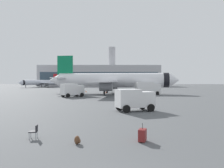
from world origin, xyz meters
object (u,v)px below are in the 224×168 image
object	(u,v)px
cargo_van	(134,99)
rolling_suitcase	(142,135)
safety_cone_outer	(86,91)
traveller_backpack	(77,140)
airplane_at_gate	(112,80)
airplane_taxiing	(41,82)
safety_cone_far	(152,92)
safety_cone_near	(68,95)
service_truck	(72,90)
fuel_truck	(147,88)
gate_chair	(34,131)
safety_cone_mid	(106,92)

from	to	relation	value
cargo_van	rolling_suitcase	distance (m)	12.62
safety_cone_outer	traveller_backpack	world-z (taller)	safety_cone_outer
airplane_at_gate	airplane_taxiing	xyz separation A→B (m)	(-36.78, 54.12, -1.14)
airplane_at_gate	safety_cone_far	world-z (taller)	airplane_at_gate
safety_cone_near	traveller_backpack	distance (m)	36.84
service_truck	safety_cone_far	world-z (taller)	service_truck
cargo_van	airplane_at_gate	bearing A→B (deg)	94.10
service_truck	cargo_van	size ratio (longest dim) A/B	1.07
airplane_at_gate	cargo_van	world-z (taller)	airplane_at_gate
airplane_at_gate	rolling_suitcase	size ratio (longest dim) A/B	32.49
safety_cone_far	safety_cone_outer	xyz separation A→B (m)	(-19.38, 4.97, 0.01)
safety_cone_far	rolling_suitcase	xyz separation A→B (m)	(-10.01, -48.08, 0.08)
cargo_van	traveller_backpack	bearing A→B (deg)	-109.89
fuel_truck	gate_chair	world-z (taller)	fuel_truck
rolling_suitcase	traveller_backpack	world-z (taller)	rolling_suitcase
fuel_truck	safety_cone_mid	size ratio (longest dim) A/B	7.51
airplane_taxiing	safety_cone_near	bearing A→B (deg)	-67.22
service_truck	cargo_van	xyz separation A→B (m)	(11.18, -21.64, -0.16)
safety_cone_far	traveller_backpack	xyz separation A→B (m)	(-13.79, -48.58, -0.07)
rolling_suitcase	safety_cone_mid	bearing A→B (deg)	93.64
safety_cone_far	fuel_truck	bearing A→B (deg)	-110.59
airplane_taxiing	safety_cone_mid	world-z (taller)	airplane_taxiing
airplane_at_gate	rolling_suitcase	xyz separation A→B (m)	(1.41, -45.33, -3.27)
safety_cone_mid	gate_chair	bearing A→B (deg)	-94.21
safety_cone_far	airplane_taxiing	bearing A→B (deg)	133.18
service_truck	rolling_suitcase	xyz separation A→B (m)	(10.24, -34.18, -1.22)
fuel_truck	safety_cone_outer	size ratio (longest dim) A/B	9.94
safety_cone_near	safety_cone_far	size ratio (longest dim) A/B	1.01
airplane_taxiing	safety_cone_near	size ratio (longest dim) A/B	32.58
fuel_truck	cargo_van	size ratio (longest dim) A/B	1.31
safety_cone_near	gate_chair	xyz separation A→B (m)	(4.72, -34.87, 0.19)
airplane_at_gate	service_truck	xyz separation A→B (m)	(-8.83, -11.16, -2.05)
cargo_van	gate_chair	distance (m)	14.10
traveller_backpack	gate_chair	bearing A→B (deg)	157.47
service_truck	safety_cone_near	xyz separation A→B (m)	(-1.11, 1.38, -1.30)
safety_cone_mid	gate_chair	distance (m)	48.20
cargo_van	traveller_backpack	world-z (taller)	cargo_van
airplane_taxiing	service_truck	size ratio (longest dim) A/B	4.01
airplane_at_gate	gate_chair	world-z (taller)	airplane_at_gate
safety_cone_near	rolling_suitcase	distance (m)	37.33
airplane_taxiing	rolling_suitcase	xyz separation A→B (m)	(38.19, -99.45, -2.12)
cargo_van	safety_cone_far	bearing A→B (deg)	75.68
airplane_at_gate	safety_cone_far	distance (m)	12.22
safety_cone_far	safety_cone_outer	bearing A→B (deg)	165.62
traveller_backpack	cargo_van	bearing A→B (deg)	70.11
service_truck	traveller_backpack	size ratio (longest dim) A/B	10.70
airplane_taxiing	airplane_at_gate	bearing A→B (deg)	-55.80
airplane_taxiing	safety_cone_far	xyz separation A→B (m)	(48.20, -51.37, -2.21)
safety_cone_mid	airplane_taxiing	bearing A→B (deg)	124.69
airplane_at_gate	rolling_suitcase	bearing A→B (deg)	-88.22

